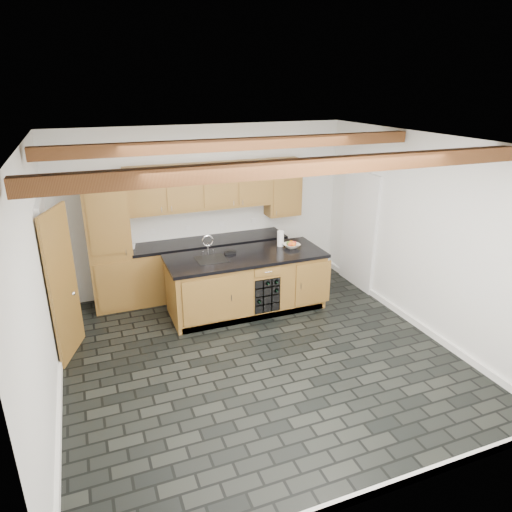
{
  "coord_description": "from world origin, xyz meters",
  "views": [
    {
      "loc": [
        -1.94,
        -4.91,
        3.41
      ],
      "look_at": [
        0.28,
        0.8,
        1.09
      ],
      "focal_mm": 32.0,
      "sensor_mm": 36.0,
      "label": 1
    }
  ],
  "objects": [
    {
      "name": "fruit_cluster",
      "position": [
        1.1,
        1.35,
        1.0
      ],
      "size": [
        0.16,
        0.17,
        0.07
      ],
      "color": "red",
      "rests_on": "fruit_bowl"
    },
    {
      "name": "paper_towel",
      "position": [
        0.97,
        1.49,
        1.06
      ],
      "size": [
        0.11,
        0.11,
        0.25
      ],
      "primitive_type": "cylinder",
      "color": "white",
      "rests_on": "island"
    },
    {
      "name": "mug",
      "position": [
        -1.3,
        2.21,
        0.98
      ],
      "size": [
        0.13,
        0.13,
        0.1
      ],
      "primitive_type": "imported",
      "rotation": [
        0.0,
        0.0,
        -0.26
      ],
      "color": "white",
      "rests_on": "back_cabinetry"
    },
    {
      "name": "island",
      "position": [
        0.31,
        1.28,
        0.47
      ],
      "size": [
        2.48,
        0.96,
        0.93
      ],
      "color": "olive",
      "rests_on": "ground"
    },
    {
      "name": "faucet",
      "position": [
        -0.25,
        1.33,
        0.96
      ],
      "size": [
        0.45,
        0.4,
        0.34
      ],
      "color": "black",
      "rests_on": "island"
    },
    {
      "name": "kitchen_scale",
      "position": [
        0.09,
        1.44,
        0.95
      ],
      "size": [
        0.17,
        0.11,
        0.05
      ],
      "rotation": [
        0.0,
        0.0,
        -0.05
      ],
      "color": "black",
      "rests_on": "island"
    },
    {
      "name": "ground",
      "position": [
        0.0,
        0.0,
        0.0
      ],
      "size": [
        5.0,
        5.0,
        0.0
      ],
      "primitive_type": "plane",
      "color": "black",
      "rests_on": "ground"
    },
    {
      "name": "back_cabinetry",
      "position": [
        -0.38,
        2.24,
        0.98
      ],
      "size": [
        3.65,
        0.62,
        2.2
      ],
      "color": "olive",
      "rests_on": "ground"
    },
    {
      "name": "room_shell",
      "position": [
        -0.09,
        0.53,
        1.53
      ],
      "size": [
        5.01,
        5.0,
        5.0
      ],
      "color": "white",
      "rests_on": "ground"
    },
    {
      "name": "fruit_bowl",
      "position": [
        1.1,
        1.35,
        0.96
      ],
      "size": [
        0.3,
        0.3,
        0.06
      ],
      "primitive_type": "imported",
      "rotation": [
        0.0,
        0.0,
        0.19
      ],
      "color": "beige",
      "rests_on": "island"
    }
  ]
}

